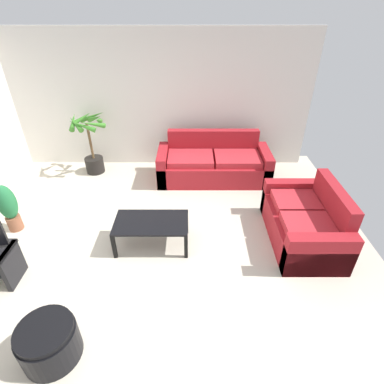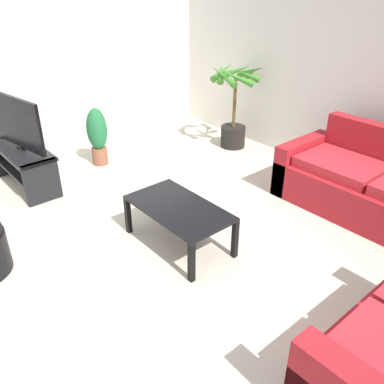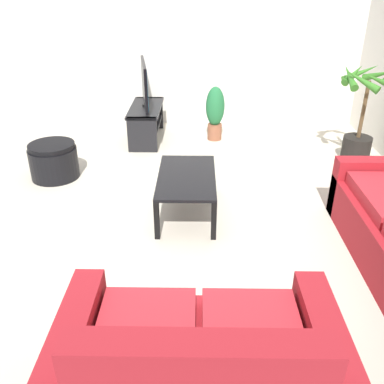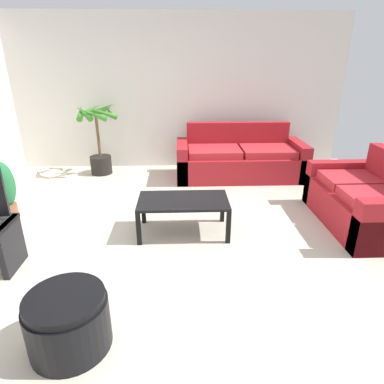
# 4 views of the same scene
# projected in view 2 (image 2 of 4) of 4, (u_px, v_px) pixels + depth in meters

# --- Properties ---
(ground_plane) EXTENTS (6.60, 6.60, 0.00)m
(ground_plane) POSITION_uv_depth(u_px,v_px,m) (152.00, 254.00, 3.88)
(ground_plane) COLOR beige
(wall_back) EXTENTS (6.00, 0.06, 2.70)m
(wall_back) POSITION_uv_depth(u_px,v_px,m) (347.00, 68.00, 4.94)
(wall_back) COLOR silver
(wall_back) RESTS_ON ground
(wall_left) EXTENTS (0.06, 6.00, 2.70)m
(wall_left) POSITION_uv_depth(u_px,v_px,m) (12.00, 62.00, 5.23)
(wall_left) COLOR silver
(wall_left) RESTS_ON ground
(couch_main) EXTENTS (2.18, 0.90, 0.90)m
(couch_main) POSITION_uv_depth(u_px,v_px,m) (381.00, 192.00, 4.34)
(couch_main) COLOR maroon
(couch_main) RESTS_ON ground
(tv_stand) EXTENTS (1.10, 0.45, 0.50)m
(tv_stand) POSITION_uv_depth(u_px,v_px,m) (24.00, 162.00, 4.97)
(tv_stand) COLOR black
(tv_stand) RESTS_ON ground
(tv) EXTENTS (1.07, 0.21, 0.65)m
(tv) POSITION_uv_depth(u_px,v_px,m) (16.00, 122.00, 4.72)
(tv) COLOR black
(tv) RESTS_ON tv_stand
(coffee_table) EXTENTS (1.05, 0.58, 0.43)m
(coffee_table) POSITION_uv_depth(u_px,v_px,m) (179.00, 211.00, 3.86)
(coffee_table) COLOR black
(coffee_table) RESTS_ON ground
(potted_palm) EXTENTS (0.73, 0.74, 1.25)m
(potted_palm) POSITION_uv_depth(u_px,v_px,m) (234.00, 109.00, 6.00)
(potted_palm) COLOR black
(potted_palm) RESTS_ON ground
(potted_plant_small) EXTENTS (0.28, 0.28, 0.80)m
(potted_plant_small) POSITION_uv_depth(u_px,v_px,m) (97.00, 135.00, 5.51)
(potted_plant_small) COLOR brown
(potted_plant_small) RESTS_ON ground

